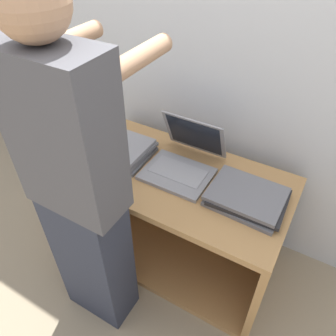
% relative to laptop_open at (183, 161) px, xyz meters
% --- Properties ---
extents(ground_plane, '(12.00, 12.00, 0.00)m').
position_rel_laptop_open_xyz_m(ground_plane, '(0.00, -0.37, -0.71)').
color(ground_plane, gray).
extents(wall_back, '(8.00, 0.05, 2.40)m').
position_rel_laptop_open_xyz_m(wall_back, '(0.00, 0.36, 0.49)').
color(wall_back, silver).
rests_on(wall_back, ground_plane).
extents(cart, '(1.17, 0.63, 0.66)m').
position_rel_laptop_open_xyz_m(cart, '(0.00, 0.01, -0.38)').
color(cart, '#A87A47').
rests_on(cart, ground_plane).
extents(laptop_open, '(0.34, 0.38, 0.26)m').
position_rel_laptop_open_xyz_m(laptop_open, '(0.00, 0.00, 0.00)').
color(laptop_open, gray).
rests_on(laptop_open, cart).
extents(laptop_stack_left, '(0.36, 0.28, 0.08)m').
position_rel_laptop_open_xyz_m(laptop_stack_left, '(-0.37, -0.06, -0.02)').
color(laptop_stack_left, slate).
rests_on(laptop_stack_left, cart).
extents(laptop_stack_right, '(0.36, 0.29, 0.06)m').
position_rel_laptop_open_xyz_m(laptop_stack_right, '(0.37, -0.06, -0.03)').
color(laptop_stack_right, slate).
rests_on(laptop_stack_right, cart).
extents(person, '(0.40, 0.53, 1.67)m').
position_rel_laptop_open_xyz_m(person, '(-0.19, -0.54, 0.13)').
color(person, '#2D3342').
rests_on(person, ground_plane).
extents(inventory_tag, '(0.06, 0.02, 0.01)m').
position_rel_laptop_open_xyz_m(inventory_tag, '(-0.37, -0.13, 0.03)').
color(inventory_tag, red).
rests_on(inventory_tag, laptop_stack_left).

